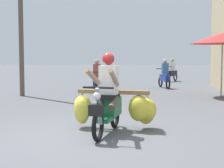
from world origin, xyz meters
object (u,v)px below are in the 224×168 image
(motorbike_distant_ahead_left, at_px, (165,76))
(motorbike_distant_ahead_right, at_px, (172,72))
(motorbike_main_loaded, at_px, (116,105))
(motorbike_distant_far_ahead, at_px, (97,80))
(market_umbrella_near_shop, at_px, (222,38))
(utility_pole, at_px, (21,13))

(motorbike_distant_ahead_left, distance_m, motorbike_distant_ahead_right, 4.71)
(motorbike_main_loaded, xyz_separation_m, motorbike_distant_far_ahead, (-1.32, 6.76, 0.04))
(motorbike_distant_ahead_left, distance_m, market_umbrella_near_shop, 4.19)
(motorbike_distant_ahead_left, distance_m, utility_pole, 7.27)
(motorbike_main_loaded, distance_m, motorbike_distant_far_ahead, 6.89)
(motorbike_distant_far_ahead, height_order, utility_pole, utility_pole)
(motorbike_main_loaded, height_order, market_umbrella_near_shop, market_umbrella_near_shop)
(motorbike_main_loaded, height_order, utility_pole, utility_pole)
(motorbike_main_loaded, bearing_deg, motorbike_distant_far_ahead, 101.05)
(motorbike_main_loaded, bearing_deg, market_umbrella_near_shop, 61.36)
(motorbike_main_loaded, distance_m, motorbike_distant_ahead_left, 9.81)
(motorbike_distant_ahead_left, relative_size, motorbike_distant_far_ahead, 0.97)
(motorbike_main_loaded, bearing_deg, motorbike_distant_ahead_right, 80.97)
(motorbike_distant_far_ahead, distance_m, market_umbrella_near_shop, 5.06)
(motorbike_distant_ahead_left, bearing_deg, utility_pole, -146.11)
(motorbike_distant_far_ahead, distance_m, utility_pole, 3.88)
(motorbike_distant_far_ahead, bearing_deg, market_umbrella_near_shop, -5.08)
(motorbike_distant_ahead_right, distance_m, utility_pole, 10.89)
(motorbike_distant_ahead_left, height_order, utility_pole, utility_pole)
(motorbike_main_loaded, relative_size, motorbike_distant_far_ahead, 1.09)
(utility_pole, bearing_deg, motorbike_main_loaded, -55.18)
(motorbike_main_loaded, height_order, motorbike_distant_far_ahead, motorbike_main_loaded)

